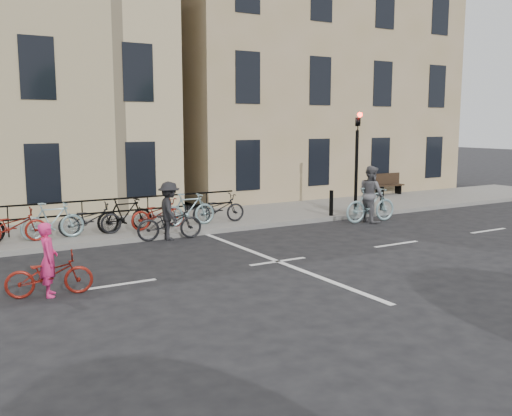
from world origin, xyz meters
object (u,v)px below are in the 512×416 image
cyclist_pink (49,271)px  cyclist_dark (169,217)px  traffic_light (357,150)px  cyclist_grey (371,199)px  bench (388,183)px

cyclist_pink → cyclist_dark: cyclist_dark is taller
traffic_light → cyclist_pink: size_ratio=2.24×
cyclist_grey → cyclist_dark: bearing=89.2°
bench → cyclist_grey: cyclist_grey is taller
cyclist_dark → bench: bearing=-65.3°
traffic_light → cyclist_dark: traffic_light is taller
traffic_light → bench: traffic_light is taller
bench → cyclist_pink: bearing=-154.6°
traffic_light → cyclist_pink: 12.59m
cyclist_pink → cyclist_grey: size_ratio=0.84×
traffic_light → bench: 6.14m
cyclist_grey → cyclist_dark: size_ratio=1.03×
cyclist_grey → cyclist_pink: bearing=111.0°
bench → traffic_light: bearing=-144.8°
cyclist_pink → cyclist_dark: 5.75m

